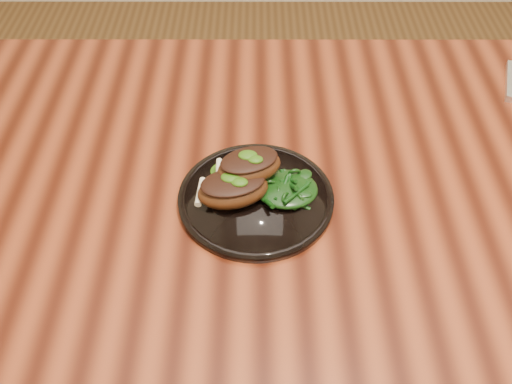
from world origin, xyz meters
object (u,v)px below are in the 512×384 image
at_px(lamb_chop_front, 233,188).
at_px(greens_heap, 287,186).
at_px(plate, 256,198).
at_px(desk, 388,202).

distance_m(lamb_chop_front, greens_heap, 0.08).
bearing_deg(greens_heap, plate, -174.81).
bearing_deg(greens_heap, lamb_chop_front, -171.14).
bearing_deg(greens_heap, desk, 20.96).
xyz_separation_m(lamb_chop_front, greens_heap, (0.08, 0.01, -0.01)).
distance_m(plate, greens_heap, 0.05).
xyz_separation_m(desk, plate, (-0.23, -0.08, 0.09)).
xyz_separation_m(desk, lamb_chop_front, (-0.27, -0.08, 0.12)).
bearing_deg(desk, lamb_chop_front, -162.63).
bearing_deg(lamb_chop_front, plate, 13.67).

